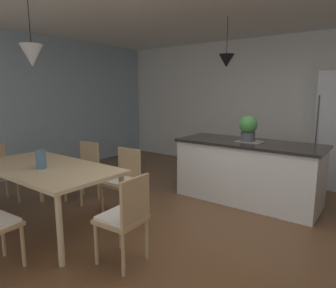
{
  "coord_description": "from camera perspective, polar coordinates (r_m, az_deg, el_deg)",
  "views": [
    {
      "loc": [
        1.53,
        -2.84,
        1.63
      ],
      "look_at": [
        -0.88,
        0.36,
        0.92
      ],
      "focal_mm": 31.75,
      "sensor_mm": 36.0,
      "label": 1
    }
  ],
  "objects": [
    {
      "name": "wall_back_kitchen",
      "position": [
        6.3,
        23.05,
        6.73
      ],
      "size": [
        10.0,
        0.12,
        2.7
      ],
      "primitive_type": "cube",
      "color": "white",
      "rests_on": "ground_plane"
    },
    {
      "name": "window_wall_left_glazing",
      "position": [
        6.28,
        -26.19,
        6.5
      ],
      "size": [
        0.06,
        8.4,
        2.7
      ],
      "primitive_type": "cube",
      "color": "#9EB7C6",
      "rests_on": "ground_plane"
    },
    {
      "name": "pendant_over_island_main",
      "position": [
        4.64,
        11.15,
        15.44
      ],
      "size": [
        0.23,
        0.23,
        0.72
      ],
      "color": "black"
    },
    {
      "name": "chair_kitchen_end",
      "position": [
        2.89,
        -8.24,
        -13.57
      ],
      "size": [
        0.42,
        0.42,
        0.87
      ],
      "color": "tan",
      "rests_on": "ground_plane"
    },
    {
      "name": "kitchen_island",
      "position": [
        4.6,
        15.0,
        -4.97
      ],
      "size": [
        2.08,
        0.85,
        0.91
      ],
      "color": "white",
      "rests_on": "ground_plane"
    },
    {
      "name": "chair_far_right",
      "position": [
        4.04,
        -8.61,
        -6.64
      ],
      "size": [
        0.42,
        0.42,
        0.87
      ],
      "color": "tan",
      "rests_on": "ground_plane"
    },
    {
      "name": "chair_far_left",
      "position": [
        4.66,
        -15.89,
        -4.67
      ],
      "size": [
        0.43,
        0.43,
        0.87
      ],
      "color": "tan",
      "rests_on": "ground_plane"
    },
    {
      "name": "dining_table",
      "position": [
        3.81,
        -22.36,
        -4.94
      ],
      "size": [
        1.86,
        0.96,
        0.76
      ],
      "color": "#D1B284",
      "rests_on": "ground_plane"
    },
    {
      "name": "potted_plant_on_island",
      "position": [
        4.49,
        15.14,
        3.04
      ],
      "size": [
        0.26,
        0.26,
        0.38
      ],
      "color": "#4C4C51",
      "rests_on": "kitchen_island"
    },
    {
      "name": "vase_on_dining_table",
      "position": [
        3.68,
        -23.2,
        -2.68
      ],
      "size": [
        0.11,
        0.11,
        0.22
      ],
      "color": "slate",
      "rests_on": "dining_table"
    },
    {
      "name": "ground_plane",
      "position": [
        3.63,
        8.08,
        -17.06
      ],
      "size": [
        10.0,
        8.4,
        0.04
      ],
      "primitive_type": "cube",
      "color": "brown"
    },
    {
      "name": "pendant_over_table",
      "position": [
        3.78,
        -24.68,
        15.19
      ],
      "size": [
        0.25,
        0.25,
        0.8
      ],
      "color": "black"
    }
  ]
}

